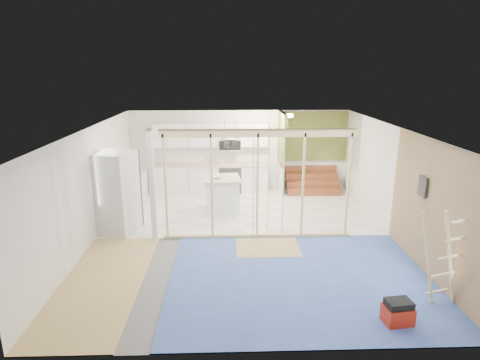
{
  "coord_description": "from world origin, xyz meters",
  "views": [
    {
      "loc": [
        -0.38,
        -8.79,
        3.88
      ],
      "look_at": [
        -0.08,
        0.6,
        1.26
      ],
      "focal_mm": 30.0,
      "sensor_mm": 36.0,
      "label": 1
    }
  ],
  "objects_px": {
    "island": "(222,195)",
    "toolbox": "(398,313)",
    "ladder": "(442,258)",
    "fridge": "(116,193)"
  },
  "relations": [
    {
      "from": "toolbox",
      "to": "island",
      "type": "bearing_deg",
      "value": 110.96
    },
    {
      "from": "fridge",
      "to": "toolbox",
      "type": "xyz_separation_m",
      "value": [
        5.32,
        -3.85,
        -0.8
      ]
    },
    {
      "from": "fridge",
      "to": "toolbox",
      "type": "bearing_deg",
      "value": -18.78
    },
    {
      "from": "ladder",
      "to": "fridge",
      "type": "bearing_deg",
      "value": 151.12
    },
    {
      "from": "fridge",
      "to": "ladder",
      "type": "height_order",
      "value": "fridge"
    },
    {
      "from": "island",
      "to": "ladder",
      "type": "relative_size",
      "value": 0.64
    },
    {
      "from": "island",
      "to": "ladder",
      "type": "distance_m",
      "value": 6.01
    },
    {
      "from": "toolbox",
      "to": "ladder",
      "type": "distance_m",
      "value": 1.23
    },
    {
      "from": "island",
      "to": "toolbox",
      "type": "distance_m",
      "value": 5.96
    },
    {
      "from": "island",
      "to": "toolbox",
      "type": "relative_size",
      "value": 2.31
    }
  ]
}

